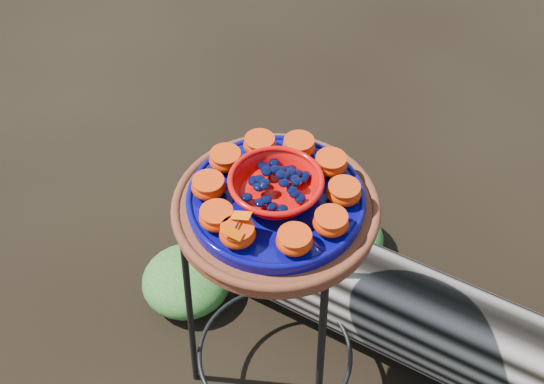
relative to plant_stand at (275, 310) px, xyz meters
The scene contains 20 objects.
ground 0.35m from the plant_stand, ahead, with size 60.00×60.00×0.00m, color black.
plant_stand is the anchor object (origin of this frame).
terracotta_saucer 0.37m from the plant_stand, ahead, with size 0.41×0.41×0.03m, color #592014.
cobalt_plate 0.39m from the plant_stand, ahead, with size 0.35×0.35×0.02m, color #0D0653.
red_bowl 0.43m from the plant_stand, ahead, with size 0.18×0.18×0.05m, color #C10805, non-canonical shape.
glass_gems 0.47m from the plant_stand, ahead, with size 0.14×0.14×0.02m, color black, non-canonical shape.
orange_half_0 0.45m from the plant_stand, 90.55° to the right, with size 0.07×0.07×0.04m, color #B92E00.
orange_half_1 0.45m from the plant_stand, 43.44° to the right, with size 0.07×0.07×0.04m, color #B92E00.
orange_half_2 0.45m from the plant_stand, ahead, with size 0.07×0.07×0.04m, color #B92E00.
orange_half_3 0.45m from the plant_stand, 28.56° to the left, with size 0.07×0.07×0.04m, color #B92E00.
orange_half_4 0.45m from the plant_stand, 64.56° to the left, with size 0.07×0.07×0.04m, color #B92E00.
orange_half_5 0.45m from the plant_stand, 100.56° to the left, with size 0.07×0.07×0.04m, color #B92E00.
orange_half_6 0.45m from the plant_stand, 136.56° to the left, with size 0.07×0.07×0.04m, color #B92E00.
orange_half_7 0.45m from the plant_stand, behind, with size 0.07×0.07×0.04m, color #B92E00.
orange_half_8 0.45m from the plant_stand, 151.44° to the right, with size 0.07×0.07×0.04m, color #B92E00.
orange_half_9 0.45m from the plant_stand, 115.44° to the right, with size 0.07×0.07×0.04m, color #B92E00.
butterfly 0.47m from the plant_stand, 90.55° to the right, with size 0.08×0.05×0.01m, color #DF4C00, non-canonical shape.
driftwood_log 0.61m from the plant_stand, 34.03° to the left, with size 1.48×0.39×0.28m, color black, non-canonical shape.
foliage_left 0.49m from the plant_stand, 164.15° to the left, with size 0.27×0.27×0.13m, color #1A4916.
foliage_back 0.57m from the plant_stand, 98.19° to the left, with size 0.29×0.29×0.14m, color #1A4916.
Camera 1 is at (0.47, -0.77, 1.74)m, focal length 45.00 mm.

